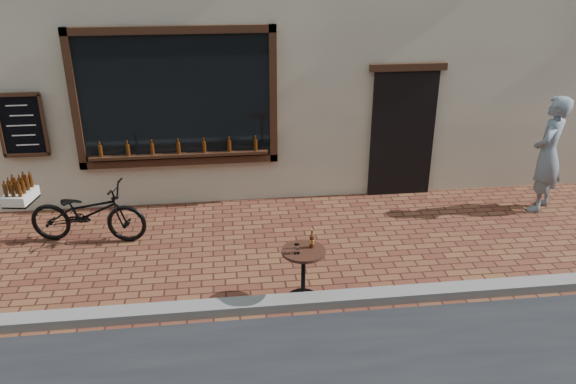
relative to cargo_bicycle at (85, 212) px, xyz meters
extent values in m
plane|color=#58281C|center=(3.26, -2.29, -0.46)|extent=(90.00, 90.00, 0.00)
cube|color=slate|center=(3.26, -2.09, -0.40)|extent=(90.00, 0.25, 0.12)
cube|color=black|center=(1.36, 1.16, 1.39)|extent=(3.00, 0.06, 2.00)
cube|color=black|center=(1.36, 1.14, 2.45)|extent=(3.24, 0.10, 0.12)
cube|color=black|center=(1.36, 1.14, 0.33)|extent=(3.24, 0.10, 0.12)
cube|color=black|center=(-0.20, 1.14, 1.39)|extent=(0.12, 0.10, 2.24)
cube|color=black|center=(2.92, 1.14, 1.39)|extent=(0.12, 0.10, 2.24)
cube|color=black|center=(1.36, 1.09, 0.46)|extent=(2.90, 0.16, 0.05)
cube|color=black|center=(5.16, 1.17, 0.64)|extent=(1.10, 0.10, 2.20)
cube|color=black|center=(5.16, 1.14, 1.80)|extent=(1.30, 0.10, 0.12)
cube|color=black|center=(-1.04, 1.15, 1.04)|extent=(0.62, 0.04, 0.92)
cylinder|color=#3D1C07|center=(0.11, 1.09, 0.58)|extent=(0.06, 0.06, 0.19)
cylinder|color=#3D1C07|center=(0.53, 1.09, 0.58)|extent=(0.06, 0.06, 0.19)
cylinder|color=#3D1C07|center=(0.94, 1.09, 0.58)|extent=(0.06, 0.06, 0.19)
cylinder|color=#3D1C07|center=(1.36, 1.09, 0.58)|extent=(0.06, 0.06, 0.19)
cylinder|color=#3D1C07|center=(1.78, 1.09, 0.58)|extent=(0.06, 0.06, 0.19)
cylinder|color=#3D1C07|center=(2.19, 1.09, 0.58)|extent=(0.06, 0.06, 0.19)
cylinder|color=#3D1C07|center=(2.61, 1.09, 0.58)|extent=(0.06, 0.06, 0.19)
imported|color=black|center=(0.03, -0.01, -0.01)|extent=(1.80, 0.87, 0.91)
cube|color=black|center=(-0.91, 0.15, 0.16)|extent=(0.42, 0.53, 0.03)
cube|color=white|center=(-0.91, 0.15, 0.25)|extent=(0.42, 0.55, 0.14)
cylinder|color=#3D1C07|center=(-0.84, -0.05, 0.41)|extent=(0.06, 0.06, 0.19)
cylinder|color=#3D1C07|center=(-0.94, -0.03, 0.41)|extent=(0.06, 0.06, 0.19)
cylinder|color=#3D1C07|center=(-1.04, -0.02, 0.41)|extent=(0.06, 0.06, 0.19)
cylinder|color=#3D1C07|center=(-0.82, 0.07, 0.41)|extent=(0.06, 0.06, 0.19)
cylinder|color=#3D1C07|center=(-0.92, 0.09, 0.41)|extent=(0.06, 0.06, 0.19)
cylinder|color=#3D1C07|center=(-1.02, 0.10, 0.41)|extent=(0.06, 0.06, 0.19)
cylinder|color=#3D1C07|center=(-0.80, 0.19, 0.41)|extent=(0.06, 0.06, 0.19)
cylinder|color=#3D1C07|center=(-0.90, 0.21, 0.41)|extent=(0.06, 0.06, 0.19)
cylinder|color=#3D1C07|center=(-1.00, 0.22, 0.41)|extent=(0.06, 0.06, 0.19)
cylinder|color=#3D1C07|center=(-0.78, 0.31, 0.41)|extent=(0.06, 0.06, 0.19)
cylinder|color=#3D1C07|center=(-0.88, 0.33, 0.41)|extent=(0.06, 0.06, 0.19)
cylinder|color=black|center=(2.97, -1.94, -0.45)|extent=(0.40, 0.40, 0.03)
cylinder|color=black|center=(2.97, -1.94, -0.12)|extent=(0.05, 0.05, 0.63)
cylinder|color=black|center=(2.97, -1.94, 0.21)|extent=(0.54, 0.54, 0.04)
cylinder|color=gold|center=(3.07, -1.89, 0.32)|extent=(0.06, 0.06, 0.05)
cylinder|color=white|center=(2.87, -2.01, 0.29)|extent=(0.07, 0.07, 0.12)
imported|color=slate|center=(7.32, 0.23, 0.50)|extent=(0.83, 0.82, 1.93)
camera|label=1|loc=(2.04, -7.80, 3.54)|focal=35.00mm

